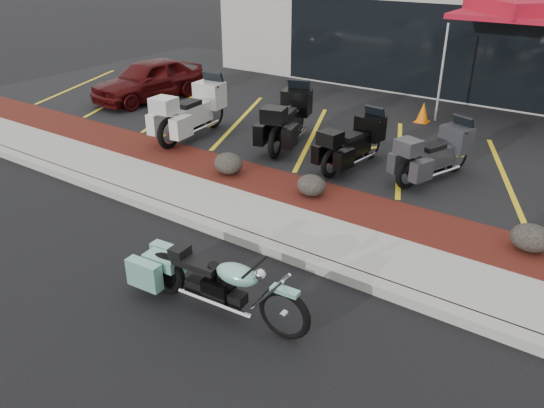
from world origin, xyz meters
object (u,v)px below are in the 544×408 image
Objects in this scene: hero_cruiser at (285,307)px; touring_white at (213,100)px; parked_car at (149,80)px; traffic_cone at (423,112)px; popup_canopy at (530,10)px.

touring_white is (-5.69, 5.41, 0.39)m from hero_cruiser.
hero_cruiser is at bearing -29.38° from parked_car.
touring_white is 0.70× the size of parked_car.
hero_cruiser is 5.02× the size of traffic_cone.
parked_car reaches higher than traffic_cone.
touring_white reaches higher than traffic_cone.
traffic_cone is at bearing -55.55° from touring_white.
parked_car is (-8.98, 6.37, 0.28)m from hero_cruiser.
touring_white is 5.33m from traffic_cone.
traffic_cone is 0.12× the size of popup_canopy.
hero_cruiser is 11.01m from parked_car.
touring_white is 0.58× the size of popup_canopy.
touring_white is 3.42m from parked_car.
popup_canopy reaches higher than parked_car.
touring_white is at bearing 132.12° from hero_cruiser.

